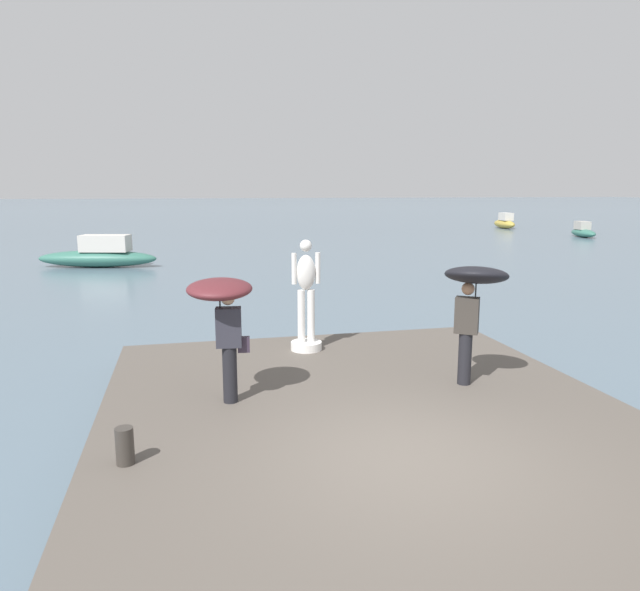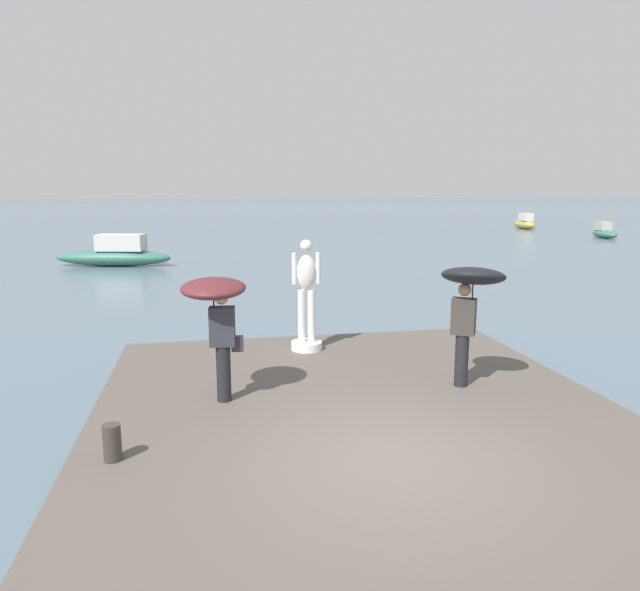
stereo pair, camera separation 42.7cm
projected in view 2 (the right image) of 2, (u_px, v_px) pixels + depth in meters
ground_plane at (236, 236)px, 45.79m from camera, size 400.00×400.00×0.00m
pier at (361, 423)px, 8.59m from camera, size 7.83×9.07×0.40m
statue_white_figure at (306, 304)px, 11.64m from camera, size 0.63×0.63×2.24m
onlooker_left at (216, 305)px, 8.71m from camera, size 1.08×1.10×1.94m
onlooker_right at (471, 291)px, 9.34m from camera, size 1.44×1.45×2.08m
mooring_bollard at (112, 443)px, 6.94m from camera, size 0.22×0.22×0.45m
boat_mid at (604, 232)px, 43.70m from camera, size 1.74×3.51×1.19m
boat_far at (525, 223)px, 53.75m from camera, size 1.65×4.09×1.46m
boat_leftward at (115, 254)px, 27.67m from camera, size 5.76×2.61×1.52m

